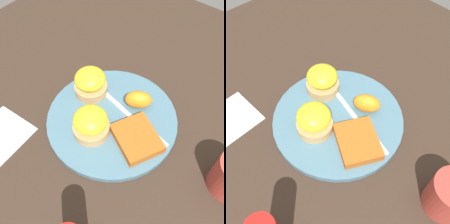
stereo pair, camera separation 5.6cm
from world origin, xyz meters
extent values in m
plane|color=#38281E|center=(0.00, 0.00, 0.00)|extent=(1.10, 1.10, 0.00)
cylinder|color=slate|center=(0.00, 0.00, 0.01)|extent=(0.29, 0.29, 0.01)
cylinder|color=tan|center=(-0.08, 0.03, 0.03)|extent=(0.08, 0.08, 0.02)
ellipsoid|color=yellow|center=(-0.08, 0.03, 0.06)|extent=(0.07, 0.07, 0.04)
cylinder|color=tan|center=(-0.01, -0.06, 0.03)|extent=(0.08, 0.08, 0.02)
ellipsoid|color=yellow|center=(-0.01, -0.06, 0.06)|extent=(0.07, 0.07, 0.04)
cube|color=#B35A1C|center=(0.08, -0.01, 0.02)|extent=(0.12, 0.11, 0.02)
ellipsoid|color=orange|center=(0.03, 0.06, 0.04)|extent=(0.07, 0.06, 0.04)
cube|color=silver|center=(-0.02, 0.03, 0.02)|extent=(0.11, 0.03, 0.00)
cube|color=silver|center=(0.11, 0.01, 0.02)|extent=(0.05, 0.03, 0.00)
cylinder|color=#B23D33|center=(0.26, 0.02, 0.04)|extent=(0.07, 0.07, 0.08)
cube|color=white|center=(-0.17, -0.18, 0.00)|extent=(0.12, 0.12, 0.00)
camera|label=1|loc=(0.20, -0.26, 0.49)|focal=42.00mm
camera|label=2|loc=(0.24, -0.22, 0.49)|focal=42.00mm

